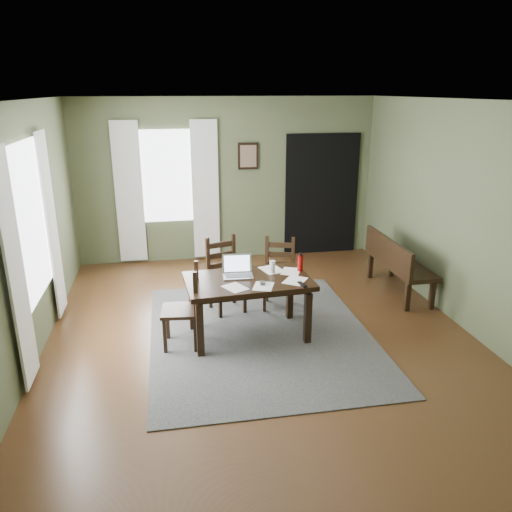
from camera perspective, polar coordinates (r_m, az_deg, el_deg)
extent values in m
cube|color=#492C16|center=(6.08, 0.51, -9.01)|extent=(5.00, 6.00, 0.01)
cube|color=#505A3B|center=(8.48, -3.29, 8.63)|extent=(5.00, 0.02, 2.70)
cube|color=#505A3B|center=(2.90, 11.95, -12.09)|extent=(5.00, 0.02, 2.70)
cube|color=#505A3B|center=(5.69, -25.04, 1.92)|extent=(0.02, 6.00, 2.70)
cube|color=#505A3B|center=(6.52, 22.75, 4.17)|extent=(0.02, 6.00, 2.70)
cube|color=white|center=(5.39, 0.59, 17.40)|extent=(5.00, 6.00, 0.02)
cube|color=#414141|center=(6.07, 0.51, -8.92)|extent=(2.60, 3.20, 0.01)
cube|color=black|center=(5.76, -0.90, -2.90)|extent=(1.49, 0.96, 0.06)
cube|color=black|center=(5.78, -0.90, -3.38)|extent=(1.33, 0.79, 0.05)
cube|color=black|center=(5.52, -6.41, -8.39)|extent=(0.08, 0.08, 0.61)
cube|color=black|center=(6.12, -7.31, -5.62)|extent=(0.08, 0.08, 0.61)
cube|color=black|center=(5.79, 5.93, -7.03)|extent=(0.08, 0.08, 0.61)
cube|color=black|center=(6.37, 3.88, -4.52)|extent=(0.08, 0.08, 0.61)
cube|color=black|center=(5.71, -8.64, -6.20)|extent=(0.46, 0.46, 0.04)
cube|color=black|center=(5.97, -10.04, -7.48)|extent=(0.04, 0.04, 0.41)
cube|color=black|center=(5.95, -6.78, -7.44)|extent=(0.04, 0.04, 0.41)
cube|color=black|center=(5.67, -10.37, -8.98)|extent=(0.04, 0.04, 0.41)
cube|color=black|center=(5.64, -6.92, -8.94)|extent=(0.04, 0.04, 0.41)
cube|color=black|center=(5.76, -6.77, -3.00)|extent=(0.05, 0.05, 0.52)
cube|color=black|center=(5.43, -6.92, -4.38)|extent=(0.05, 0.05, 0.52)
cube|color=black|center=(5.64, -6.79, -4.98)|extent=(0.06, 0.31, 0.07)
cube|color=black|center=(5.59, -6.84, -3.67)|extent=(0.06, 0.31, 0.07)
cube|color=black|center=(5.54, -6.89, -2.34)|extent=(0.06, 0.31, 0.07)
cube|color=black|center=(6.53, -3.34, -2.66)|extent=(0.53, 0.53, 0.04)
cube|color=black|center=(6.41, -4.12, -5.31)|extent=(0.05, 0.05, 0.42)
cube|color=black|center=(6.70, -5.25, -4.23)|extent=(0.05, 0.05, 0.42)
cube|color=black|center=(6.53, -1.31, -4.78)|extent=(0.05, 0.05, 0.42)
cube|color=black|center=(6.82, -2.54, -3.75)|extent=(0.05, 0.05, 0.42)
cube|color=black|center=(6.54, -5.52, -0.11)|extent=(0.06, 0.06, 0.53)
cube|color=black|center=(6.67, -2.59, 0.33)|extent=(0.06, 0.06, 0.53)
cube|color=black|center=(6.65, -4.01, -1.05)|extent=(0.31, 0.11, 0.07)
cube|color=black|center=(6.60, -4.04, 0.11)|extent=(0.31, 0.11, 0.07)
cube|color=black|center=(6.56, -4.07, 1.29)|extent=(0.31, 0.11, 0.07)
cube|color=black|center=(6.63, 2.58, -2.49)|extent=(0.51, 0.51, 0.04)
cube|color=black|center=(6.57, 0.99, -4.72)|extent=(0.05, 0.05, 0.40)
cube|color=black|center=(6.88, 1.30, -3.64)|extent=(0.05, 0.05, 0.40)
cube|color=black|center=(6.55, 3.87, -4.86)|extent=(0.05, 0.05, 0.40)
cube|color=black|center=(6.85, 4.05, -3.77)|extent=(0.05, 0.05, 0.40)
cube|color=black|center=(6.73, 1.27, 0.22)|extent=(0.05, 0.05, 0.50)
cube|color=black|center=(6.70, 4.24, 0.10)|extent=(0.05, 0.05, 0.50)
cube|color=black|center=(6.76, 2.73, -0.94)|extent=(0.29, 0.11, 0.07)
cube|color=black|center=(6.71, 2.75, 0.16)|extent=(0.29, 0.11, 0.07)
cube|color=black|center=(6.67, 2.77, 1.26)|extent=(0.29, 0.11, 0.07)
cube|color=black|center=(7.42, 16.18, -0.83)|extent=(0.47, 1.46, 0.06)
cube|color=black|center=(7.07, 19.49, -4.18)|extent=(0.06, 0.06, 0.41)
cube|color=black|center=(6.91, 16.92, -4.45)|extent=(0.06, 0.06, 0.41)
cube|color=black|center=(8.10, 15.25, -0.88)|extent=(0.06, 0.06, 0.41)
cube|color=black|center=(7.96, 12.94, -1.04)|extent=(0.06, 0.06, 0.41)
cube|color=black|center=(7.27, 14.85, 0.61)|extent=(0.05, 1.46, 0.35)
cube|color=#B7B7BC|center=(5.82, -2.06, -2.30)|extent=(0.36, 0.26, 0.02)
cube|color=#B7B7BC|center=(5.90, -2.19, -0.82)|extent=(0.35, 0.08, 0.23)
cube|color=silver|center=(5.89, -2.18, -0.85)|extent=(0.31, 0.06, 0.19)
cube|color=#3F3F42|center=(5.81, -2.06, -2.25)|extent=(0.30, 0.16, 0.00)
cube|color=#3F3F42|center=(5.59, 0.75, -3.11)|extent=(0.06, 0.10, 0.03)
cube|color=black|center=(5.60, 5.29, -3.25)|extent=(0.07, 0.17, 0.02)
cylinder|color=silver|center=(5.92, 1.88, -1.25)|extent=(0.08, 0.08, 0.15)
cylinder|color=#B4100D|center=(6.00, 5.07, -0.81)|extent=(0.08, 0.08, 0.20)
cylinder|color=black|center=(5.96, 5.11, 0.22)|extent=(0.05, 0.05, 0.03)
cube|color=white|center=(5.51, -2.40, -3.62)|extent=(0.31, 0.33, 0.00)
cube|color=white|center=(5.72, 4.48, -2.81)|extent=(0.35, 0.36, 0.00)
cube|color=white|center=(6.04, 1.82, -1.56)|extent=(0.31, 0.36, 0.00)
cube|color=white|center=(6.00, 4.01, -1.76)|extent=(0.30, 0.33, 0.00)
cube|color=white|center=(5.54, 0.85, -3.48)|extent=(0.29, 0.33, 0.00)
cube|color=white|center=(5.84, -24.43, 3.43)|extent=(0.01, 1.30, 1.70)
cube|color=white|center=(8.37, -10.16, 8.94)|extent=(1.00, 0.01, 1.50)
cube|color=silver|center=(5.14, -25.79, -1.58)|extent=(0.03, 0.48, 2.30)
cube|color=silver|center=(6.67, -22.32, 3.19)|extent=(0.03, 0.48, 2.30)
cube|color=silver|center=(8.41, -14.31, 6.96)|extent=(0.44, 0.03, 2.30)
cube|color=silver|center=(8.41, -5.81, 7.45)|extent=(0.44, 0.03, 2.30)
cube|color=black|center=(8.44, -0.91, 11.36)|extent=(0.34, 0.03, 0.44)
cube|color=brown|center=(8.43, -0.89, 11.34)|extent=(0.27, 0.01, 0.36)
cube|color=black|center=(8.86, 7.50, 6.95)|extent=(1.30, 0.03, 2.10)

